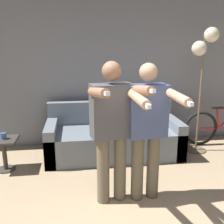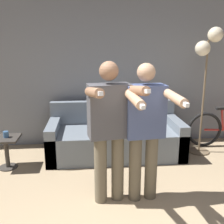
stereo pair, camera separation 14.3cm
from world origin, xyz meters
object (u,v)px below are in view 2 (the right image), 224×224
Objects in this scene: couch at (115,138)px; cup at (6,134)px; person_left at (110,125)px; cat at (144,96)px; person_right at (145,125)px; side_table at (6,147)px; floor_lamp at (208,55)px.

couch reaches higher than cup.
person_left reaches higher than cat.
person_right reaches higher than side_table.
side_table is at bearing -161.83° from cat.
person_left is at bearing 174.30° from person_right.
person_left is 18.04× the size of cup.
couch is 24.01× the size of cup.
cup is (0.01, 0.01, 0.18)m from side_table.
person_left is 2.14m from floor_lamp.
cat is at bearing 18.17° from side_table.
person_right is at bearing -82.13° from couch.
cat is 0.26× the size of floor_lamp.
person_right is at bearing -28.61° from cup.
person_right is 2.05m from cup.
person_left is 3.39× the size of side_table.
person_left is at bearing -98.79° from couch.
side_table is at bearing -167.51° from couch.
person_left is 0.79× the size of floor_lamp.
cat is at bearing 18.13° from cup.
floor_lamp is at bearing -24.80° from cat.
cup is (-1.38, 0.96, -0.40)m from person_left.
person_right is 3.34× the size of side_table.
floor_lamp reaches higher than cup.
person_left reaches higher than couch.
floor_lamp is (0.87, -0.40, 0.69)m from cat.
couch is 1.64m from cup.
floor_lamp is 4.28× the size of side_table.
cat reaches higher than couch.
floor_lamp is 3.26m from side_table.
person_left is at bearing -142.02° from floor_lamp.
cup is at bearing -167.61° from couch.
floor_lamp reaches higher than couch.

